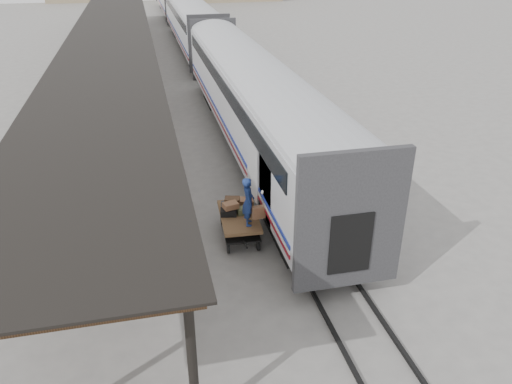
{
  "coord_description": "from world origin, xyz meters",
  "views": [
    {
      "loc": [
        -1.75,
        -14.36,
        9.23
      ],
      "look_at": [
        1.59,
        0.19,
        1.7
      ],
      "focal_mm": 35.0,
      "sensor_mm": 36.0,
      "label": 1
    }
  ],
  "objects": [
    {
      "name": "porter",
      "position": [
        1.2,
        -0.4,
        1.69
      ],
      "size": [
        0.48,
        0.66,
        1.67
      ],
      "primitive_type": "imported",
      "rotation": [
        0.0,
        0.0,
        1.44
      ],
      "color": "navy",
      "rests_on": "baggage_cart"
    },
    {
      "name": "luggage_tug",
      "position": [
        -2.34,
        14.69,
        0.64
      ],
      "size": [
        1.15,
        1.69,
        1.4
      ],
      "rotation": [
        0.0,
        0.0,
        -0.12
      ],
      "color": "maroon",
      "rests_on": "ground"
    },
    {
      "name": "canopy",
      "position": [
        -3.4,
        24.0,
        4.0
      ],
      "size": [
        4.9,
        64.3,
        4.15
      ],
      "color": "#422B19",
      "rests_on": "ground"
    },
    {
      "name": "suitcase_stack",
      "position": [
        0.96,
        0.62,
        1.03
      ],
      "size": [
        1.36,
        1.12,
        0.44
      ],
      "rotation": [
        0.0,
        0.0,
        -0.05
      ],
      "color": "#353638",
      "rests_on": "baggage_cart"
    },
    {
      "name": "rails",
      "position": [
        3.2,
        34.0,
        0.06
      ],
      "size": [
        1.54,
        150.0,
        0.12
      ],
      "color": "black",
      "rests_on": "ground"
    },
    {
      "name": "train",
      "position": [
        3.19,
        33.79,
        2.69
      ],
      "size": [
        3.45,
        76.01,
        4.01
      ],
      "color": "silver",
      "rests_on": "ground"
    },
    {
      "name": "ground",
      "position": [
        0.0,
        0.0,
        0.0
      ],
      "size": [
        160.0,
        160.0,
        0.0
      ],
      "primitive_type": "plane",
      "color": "slate",
      "rests_on": "ground"
    },
    {
      "name": "baggage_cart",
      "position": [
        1.01,
        0.25,
        0.65
      ],
      "size": [
        1.38,
        2.46,
        0.86
      ],
      "rotation": [
        0.0,
        0.0,
        -0.05
      ],
      "color": "brown",
      "rests_on": "ground"
    },
    {
      "name": "pedestrian",
      "position": [
        -1.65,
        14.81,
        0.81
      ],
      "size": [
        1.02,
        0.6,
        1.63
      ],
      "primitive_type": "imported",
      "rotation": [
        0.0,
        0.0,
        3.37
      ],
      "color": "black",
      "rests_on": "ground"
    }
  ]
}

